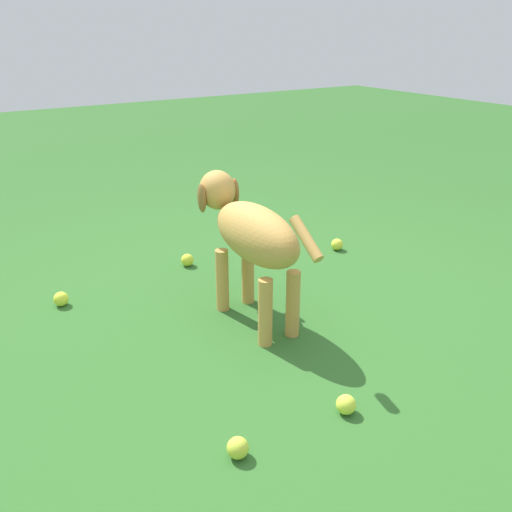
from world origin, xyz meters
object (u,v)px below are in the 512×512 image
Objects in this scene: tennis_ball_0 at (187,260)px; tennis_ball_4 at (61,299)px; tennis_ball_1 at (337,244)px; dog at (249,232)px; tennis_ball_2 at (238,448)px; tennis_ball_3 at (346,404)px.

tennis_ball_4 is (-0.67, -0.09, 0.00)m from tennis_ball_0.
tennis_ball_1 is at bearing -6.55° from tennis_ball_4.
tennis_ball_1 is at bearing -17.75° from tennis_ball_0.
tennis_ball_2 is at bearing 145.82° from dog.
tennis_ball_0 and tennis_ball_2 have the same top height.
dog is 0.73m from tennis_ball_0.
tennis_ball_2 is at bearing -81.26° from tennis_ball_4.
tennis_ball_0 is 1.00× the size of tennis_ball_2.
tennis_ball_0 and tennis_ball_4 have the same top height.
tennis_ball_1 is at bearing 39.52° from tennis_ball_2.
dog is 13.28× the size of tennis_ball_0.
tennis_ball_2 is 0.40m from tennis_ball_3.
tennis_ball_0 and tennis_ball_3 have the same top height.
tennis_ball_0 is (0.01, 0.63, -0.36)m from dog.
tennis_ball_0 is at bearing 86.37° from tennis_ball_3.
tennis_ball_4 is at bearing 173.45° from tennis_ball_1.
tennis_ball_1 is 1.67m from tennis_ball_2.
dog is at bearing -39.28° from tennis_ball_4.
tennis_ball_3 and tennis_ball_4 have the same top height.
tennis_ball_3 is at bearing -93.63° from tennis_ball_0.
tennis_ball_3 is at bearing -3.19° from tennis_ball_2.
tennis_ball_2 and tennis_ball_4 have the same top height.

